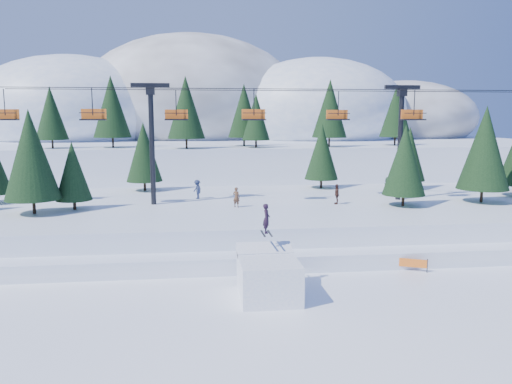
{
  "coord_description": "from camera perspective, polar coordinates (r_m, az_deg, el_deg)",
  "views": [
    {
      "loc": [
        -5.24,
        -25.24,
        9.85
      ],
      "look_at": [
        -1.52,
        6.0,
        5.2
      ],
      "focal_mm": 35.0,
      "sensor_mm": 36.0,
      "label": 1
    }
  ],
  "objects": [
    {
      "name": "chairlift",
      "position": [
        43.66,
        0.71,
        7.71
      ],
      "size": [
        47.13,
        3.21,
        10.28
      ],
      "color": "black",
      "rests_on": "mid_shelf"
    },
    {
      "name": "ground",
      "position": [
        27.59,
        4.72,
        -12.54
      ],
      "size": [
        160.0,
        160.0,
        0.0
      ],
      "primitive_type": "plane",
      "color": "white",
      "rests_on": "ground"
    },
    {
      "name": "distant_skiers",
      "position": [
        45.31,
        3.37,
        0.19
      ],
      "size": [
        19.01,
        5.79,
        1.81
      ],
      "color": "#242E4E",
      "rests_on": "mid_shelf"
    },
    {
      "name": "banner_far",
      "position": [
        36.98,
        19.97,
        -6.69
      ],
      "size": [
        2.76,
        0.8,
        0.9
      ],
      "color": "black",
      "rests_on": "ground"
    },
    {
      "name": "banner_near",
      "position": [
        34.23,
        16.63,
        -7.73
      ],
      "size": [
        2.62,
        1.2,
        0.9
      ],
      "color": "black",
      "rests_on": "ground"
    },
    {
      "name": "berm",
      "position": [
        34.91,
        2.1,
        -7.05
      ],
      "size": [
        70.0,
        6.0,
        1.1
      ],
      "primitive_type": "cube",
      "color": "white",
      "rests_on": "ground"
    },
    {
      "name": "conifer_stand",
      "position": [
        45.88,
        8.65,
        4.56
      ],
      "size": [
        62.16,
        16.02,
        9.28
      ],
      "color": "black",
      "rests_on": "mid_shelf"
    },
    {
      "name": "jump_kicker",
      "position": [
        28.06,
        1.41,
        -9.54
      ],
      "size": [
        3.21,
        4.41,
        5.0
      ],
      "color": "white",
      "rests_on": "ground"
    },
    {
      "name": "mountain_ridge",
      "position": [
        98.58,
        -6.78,
        8.23
      ],
      "size": [
        119.0,
        60.4,
        26.46
      ],
      "color": "white",
      "rests_on": "ground"
    },
    {
      "name": "mid_shelf",
      "position": [
        44.39,
        0.11,
        -2.76
      ],
      "size": [
        70.0,
        22.0,
        2.5
      ],
      "primitive_type": "cube",
      "color": "white",
      "rests_on": "ground"
    }
  ]
}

